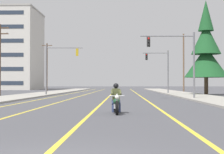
{
  "coord_description": "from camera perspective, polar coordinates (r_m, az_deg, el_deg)",
  "views": [
    {
      "loc": [
        1.47,
        -6.4,
        1.43
      ],
      "look_at": [
        0.46,
        28.18,
        2.07
      ],
      "focal_mm": 58.85,
      "sensor_mm": 36.0,
      "label": 1
    }
  ],
  "objects": [
    {
      "name": "apartment_building_far_left_block",
      "position": [
        95.42,
        -16.86,
        4.05
      ],
      "size": [
        18.66,
        15.58,
        19.71
      ],
      "color": "beige",
      "rests_on": "ground"
    },
    {
      "name": "traffic_signal_mid_right",
      "position": [
        52.91,
        7.61,
        1.75
      ],
      "size": [
        3.7,
        0.43,
        6.2
      ],
      "color": "slate",
      "rests_on": "ground"
    },
    {
      "name": "traffic_signal_near_right",
      "position": [
        34.45,
        10.28,
        3.41
      ],
      "size": [
        5.04,
        0.5,
        6.2
      ],
      "color": "slate",
      "rests_on": "ground"
    },
    {
      "name": "lane_stripe_far_left",
      "position": [
        51.97,
        -6.68,
        -2.63
      ],
      "size": [
        0.16,
        100.0,
        0.01
      ],
      "primitive_type": "cube",
      "color": "yellow",
      "rests_on": "ground"
    },
    {
      "name": "motorcycle_with_rider",
      "position": [
        17.58,
        0.64,
        -3.81
      ],
      "size": [
        0.7,
        2.19,
        1.46
      ],
      "color": "black",
      "rests_on": "ground"
    },
    {
      "name": "conifer_tree_right_verge_far",
      "position": [
        48.13,
        14.4,
        3.87
      ],
      "size": [
        5.5,
        5.5,
        12.1
      ],
      "color": "#423023",
      "rests_on": "ground"
    },
    {
      "name": "lane_stripe_right",
      "position": [
        51.46,
        3.97,
        -2.65
      ],
      "size": [
        0.16,
        100.0,
        0.01
      ],
      "primitive_type": "cube",
      "color": "yellow",
      "rests_on": "ground"
    },
    {
      "name": "utility_pole_left_near",
      "position": [
        42.42,
        -17.06,
        2.92
      ],
      "size": [
        2.04,
        0.26,
        8.03
      ],
      "color": "#4C3828",
      "rests_on": "ground"
    },
    {
      "name": "sidewalk_kerb_right",
      "position": [
        47.1,
        11.43,
        -2.7
      ],
      "size": [
        4.4,
        110.0,
        0.14
      ],
      "primitive_type": "cube",
      "color": "#9E998E",
      "rests_on": "ground"
    },
    {
      "name": "utility_pole_right_far",
      "position": [
        66.77,
        11.07,
        2.37
      ],
      "size": [
        2.19,
        0.26,
        10.39
      ],
      "color": "brown",
      "rests_on": "ground"
    },
    {
      "name": "sidewalk_kerb_left",
      "position": [
        47.68,
        -11.59,
        -2.68
      ],
      "size": [
        4.4,
        110.0,
        0.14
      ],
      "primitive_type": "cube",
      "color": "#9E998E",
      "rests_on": "ground"
    },
    {
      "name": "lane_stripe_left",
      "position": [
        51.65,
        -3.81,
        -2.65
      ],
      "size": [
        0.16,
        100.0,
        0.01
      ],
      "primitive_type": "cube",
      "color": "yellow",
      "rests_on": "ground"
    },
    {
      "name": "traffic_signal_near_left",
      "position": [
        45.39,
        -8.59,
        2.29
      ],
      "size": [
        4.53,
        0.5,
        6.2
      ],
      "color": "slate",
      "rests_on": "ground"
    },
    {
      "name": "utility_pole_left_far",
      "position": [
        72.01,
        -10.08,
        1.65
      ],
      "size": [
        2.04,
        0.26,
        9.26
      ],
      "color": "brown",
      "rests_on": "ground"
    },
    {
      "name": "lane_stripe_center",
      "position": [
        51.44,
        -0.04,
        -2.66
      ],
      "size": [
        0.16,
        100.0,
        0.01
      ],
      "primitive_type": "cube",
      "color": "yellow",
      "rests_on": "ground"
    }
  ]
}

